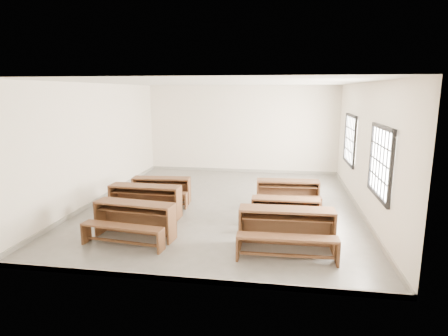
% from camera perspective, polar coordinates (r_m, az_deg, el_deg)
% --- Properties ---
extents(room, '(8.50, 8.50, 3.20)m').
position_cam_1_polar(room, '(9.68, 0.53, 6.62)').
color(room, slate).
rests_on(room, ground).
extents(desk_set_0, '(1.77, 1.07, 0.76)m').
position_cam_1_polar(desk_set_0, '(7.95, -13.60, -7.40)').
color(desk_set_0, brown).
rests_on(desk_set_0, ground).
extents(desk_set_1, '(1.76, 0.97, 0.78)m').
position_cam_1_polar(desk_set_1, '(9.19, -12.04, -4.65)').
color(desk_set_1, brown).
rests_on(desk_set_1, ground).
extents(desk_set_2, '(1.61, 0.93, 0.70)m').
position_cam_1_polar(desk_set_2, '(10.28, -9.56, -3.07)').
color(desk_set_2, brown).
rests_on(desk_set_2, ground).
extents(desk_set_3, '(1.82, 0.98, 0.81)m').
position_cam_1_polar(desk_set_3, '(7.27, 9.48, -8.79)').
color(desk_set_3, brown).
rests_on(desk_set_3, ground).
extents(desk_set_4, '(1.50, 0.79, 0.67)m').
position_cam_1_polar(desk_set_4, '(8.43, 9.32, -6.48)').
color(desk_set_4, brown).
rests_on(desk_set_4, ground).
extents(desk_set_5, '(1.64, 0.91, 0.72)m').
position_cam_1_polar(desk_set_5, '(9.88, 9.68, -3.60)').
color(desk_set_5, brown).
rests_on(desk_set_5, ground).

